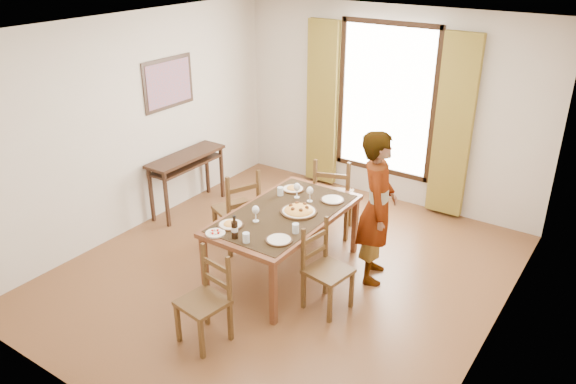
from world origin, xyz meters
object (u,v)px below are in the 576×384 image
Objects in this scene: console_table at (186,163)px; man at (377,208)px; pasta_platter at (299,209)px; dining_table at (284,218)px.

man reaches higher than console_table.
console_table is 2.22m from pasta_platter.
dining_table is 1.05× the size of man.
man reaches higher than dining_table.
console_table is at bearing 163.60° from dining_table.
console_table is 2.11m from dining_table.
console_table is 0.67× the size of dining_table.
man is (2.89, -0.11, 0.17)m from console_table.
man is 4.29× the size of pasta_platter.
console_table is at bearing 166.63° from pasta_platter.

